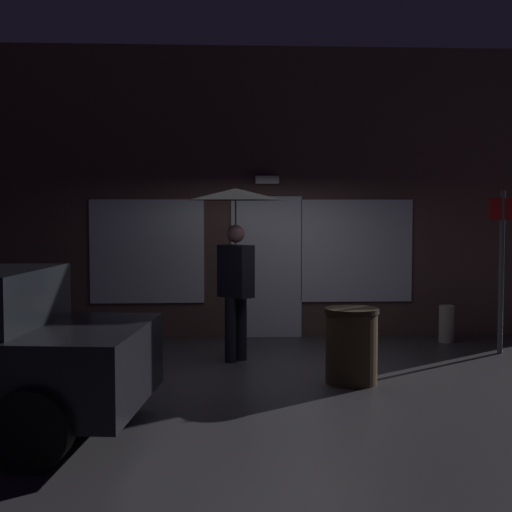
# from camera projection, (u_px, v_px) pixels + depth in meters

# --- Properties ---
(ground_plane) EXTENTS (18.00, 18.00, 0.00)m
(ground_plane) POSITION_uv_depth(u_px,v_px,m) (278.00, 366.00, 9.33)
(ground_plane) COLOR #38353A
(building_facade) EXTENTS (9.88, 0.48, 4.50)m
(building_facade) POSITION_uv_depth(u_px,v_px,m) (266.00, 195.00, 11.53)
(building_facade) COLOR brown
(building_facade) RESTS_ON ground
(person_with_umbrella) EXTENTS (1.25, 1.25, 2.27)m
(person_with_umbrella) POSITION_uv_depth(u_px,v_px,m) (236.00, 226.00, 9.56)
(person_with_umbrella) COLOR black
(person_with_umbrella) RESTS_ON ground
(street_sign_post) EXTENTS (0.40, 0.07, 2.25)m
(street_sign_post) POSITION_uv_depth(u_px,v_px,m) (502.00, 261.00, 10.11)
(street_sign_post) COLOR #595B60
(street_sign_post) RESTS_ON ground
(sidewalk_bollard) EXTENTS (0.22, 0.22, 0.55)m
(sidewalk_bollard) POSITION_uv_depth(u_px,v_px,m) (336.00, 331.00, 10.41)
(sidewalk_bollard) COLOR slate
(sidewalk_bollard) RESTS_ON ground
(sidewalk_bollard_2) EXTENTS (0.22, 0.22, 0.56)m
(sidewalk_bollard_2) POSITION_uv_depth(u_px,v_px,m) (446.00, 324.00, 11.03)
(sidewalk_bollard_2) COLOR #B2A899
(sidewalk_bollard_2) RESTS_ON ground
(trash_bin) EXTENTS (0.62, 0.62, 0.87)m
(trash_bin) POSITION_uv_depth(u_px,v_px,m) (351.00, 346.00, 8.41)
(trash_bin) COLOR #473823
(trash_bin) RESTS_ON ground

